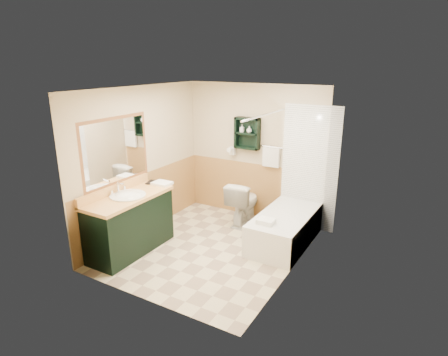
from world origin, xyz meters
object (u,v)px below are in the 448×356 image
Objects in this scene: soap_bottle_b at (249,130)px; wall_shelf at (247,133)px; hair_dryer at (233,151)px; bathtub at (285,229)px; vanity at (130,224)px; vanity_book at (147,176)px; soap_bottle_a at (242,130)px; toilet at (243,203)px.

wall_shelf is at bearing 173.18° from soap_bottle_b.
hair_dryer reaches higher than bathtub.
hair_dryer is 2.30m from vanity.
wall_shelf is 2.62× the size of vanity_book.
soap_bottle_b is (0.04, -0.01, 0.06)m from wall_shelf.
hair_dryer is at bearing 151.83° from bathtub.
hair_dryer is 1.78m from bathtub.
wall_shelf is 1.87m from vanity_book.
soap_bottle_b is at bearing -5.02° from hair_dryer.
vanity_book is 1.83m from soap_bottle_a.
soap_bottle_a is at bearing -177.12° from wall_shelf.
bathtub is at bearing 3.02° from vanity_book.
wall_shelf reaches higher than soap_bottle_b.
soap_bottle_b reaches higher than toilet.
hair_dryer is at bearing 171.50° from soap_bottle_a.
soap_bottle_a is at bearing 148.85° from bathtub.
bathtub is at bearing -34.65° from soap_bottle_b.
hair_dryer is 0.44m from soap_bottle_a.
soap_bottle_b is (0.94, 2.06, 1.17)m from vanity.
bathtub is (1.03, -0.68, -1.30)m from wall_shelf.
toilet is at bearing -56.20° from soap_bottle_a.
vanity_book reaches higher than bathtub.
toilet is (1.00, 1.75, -0.06)m from vanity.
bathtub is at bearing -33.74° from wall_shelf.
wall_shelf is 4.79× the size of soap_bottle_b.
vanity is 0.93× the size of bathtub.
soap_bottle_a is 0.14m from soap_bottle_b.
hair_dryer is (-0.30, 0.02, -0.35)m from wall_shelf.
vanity is at bearing -144.34° from bathtub.
soap_bottle_a is (-0.10, -0.01, 0.05)m from wall_shelf.
vanity_book is (-0.76, -1.46, -0.21)m from hair_dryer.
vanity is at bearing -92.04° from vanity_book.
soap_bottle_b reaches higher than vanity_book.
vanity_book is at bearing -123.85° from soap_bottle_a.
toilet is 1.27m from soap_bottle_b.
wall_shelf is at bearing -75.33° from toilet.
hair_dryer is 2.09× the size of soap_bottle_b.
vanity_book is 1.61× the size of soap_bottle_a.
bathtub is 1.81m from soap_bottle_b.
soap_bottle_a is (0.96, 1.43, 0.61)m from vanity_book.
vanity_book is at bearing -160.14° from bathtub.
soap_bottle_b is at bearing 35.60° from vanity_book.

